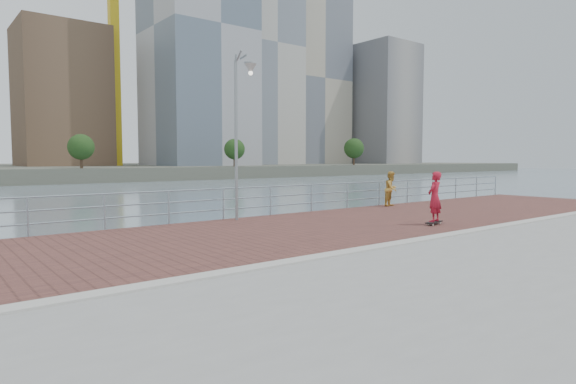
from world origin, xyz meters
TOP-DOWN VIEW (x-y plane):
  - water at (0.00, 0.00)m, footprint 400.00×400.00m
  - brick_lane at (0.00, 3.60)m, footprint 40.00×6.80m
  - curb at (0.00, 0.00)m, footprint 40.00×0.40m
  - guardrail at (0.00, 7.00)m, footprint 39.06×0.06m
  - street_lamp at (1.27, 6.10)m, footprint 0.40×1.17m
  - skateboard at (5.67, 1.55)m, footprint 0.90×0.39m
  - skateboarder at (5.67, 1.55)m, footprint 0.66×0.50m
  - bystander at (9.35, 6.37)m, footprint 0.88×0.76m
  - tower_crane at (27.36, 104.00)m, footprint 47.00×2.00m
  - skyline at (32.34, 104.43)m, footprint 233.00×41.00m
  - shoreline_trees at (13.88, 77.00)m, footprint 144.58×5.03m

SIDE VIEW (x-z plane):
  - water at x=0.00m, z-range -2.00..-2.00m
  - brick_lane at x=0.00m, z-range 0.00..0.02m
  - curb at x=0.00m, z-range 0.00..0.06m
  - skateboard at x=5.67m, z-range 0.05..0.15m
  - guardrail at x=0.00m, z-range 0.13..1.25m
  - bystander at x=9.35m, z-range 0.02..1.58m
  - skateboarder at x=5.67m, z-range 0.10..1.74m
  - street_lamp at x=1.27m, z-range 1.16..6.68m
  - shoreline_trees at x=13.88m, z-range 0.82..7.53m
  - skyline at x=32.34m, z-range -7.63..58.60m
  - tower_crane at x=27.36m, z-range 8.15..58.85m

